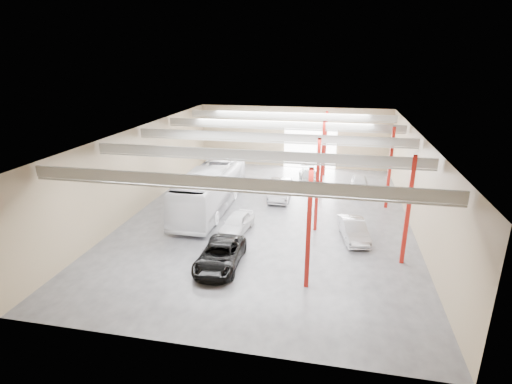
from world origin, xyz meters
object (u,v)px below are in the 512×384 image
(car_row_b, at_px, (280,189))
(car_right_far, at_px, (359,183))
(coach_bus, at_px, (211,188))
(black_sedan, at_px, (220,255))
(car_row_a, at_px, (237,223))
(car_row_c, at_px, (309,177))
(car_right_near, at_px, (354,230))

(car_row_b, height_order, car_right_far, car_row_b)
(coach_bus, xyz_separation_m, black_sedan, (3.57, -9.52, -1.09))
(car_row_a, xyz_separation_m, car_right_far, (9.30, 11.95, -0.03))
(coach_bus, bearing_deg, car_right_far, 30.42)
(car_row_c, distance_m, car_right_far, 5.11)
(black_sedan, bearing_deg, car_row_a, 91.44)
(car_row_a, relative_size, car_right_far, 1.04)
(car_row_a, xyz_separation_m, car_row_c, (4.37, 13.25, -0.02))
(car_right_far, bearing_deg, coach_bus, -146.99)
(car_row_a, xyz_separation_m, car_row_b, (2.08, 8.05, 0.13))
(black_sedan, xyz_separation_m, car_row_c, (4.10, 18.45, -0.05))
(coach_bus, xyz_separation_m, car_right_near, (11.79, -3.87, -1.11))
(coach_bus, distance_m, car_row_c, 11.83)
(car_right_near, bearing_deg, car_row_c, 96.81)
(car_row_a, xyz_separation_m, car_right_near, (8.48, 0.45, 0.00))
(coach_bus, bearing_deg, car_row_b, 33.93)
(black_sedan, relative_size, car_row_a, 1.26)
(car_row_c, xyz_separation_m, car_right_far, (4.94, -1.30, -0.00))
(car_right_near, xyz_separation_m, car_right_far, (0.82, 11.49, -0.03))
(car_row_a, bearing_deg, coach_bus, 134.67)
(black_sedan, xyz_separation_m, car_row_b, (1.81, 13.25, 0.11))
(car_right_near, bearing_deg, car_right_far, 74.89)
(car_right_near, bearing_deg, car_row_b, 119.12)
(coach_bus, xyz_separation_m, car_right_far, (12.61, 7.62, -1.14))
(coach_bus, distance_m, car_row_b, 6.62)
(black_sedan, distance_m, car_right_far, 19.38)
(car_right_far, bearing_deg, car_right_near, -92.22)
(black_sedan, distance_m, car_row_b, 13.37)
(coach_bus, relative_size, car_row_b, 2.55)
(coach_bus, height_order, car_row_b, coach_bus)
(car_right_near, height_order, car_right_far, car_right_near)
(coach_bus, relative_size, car_row_a, 3.11)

